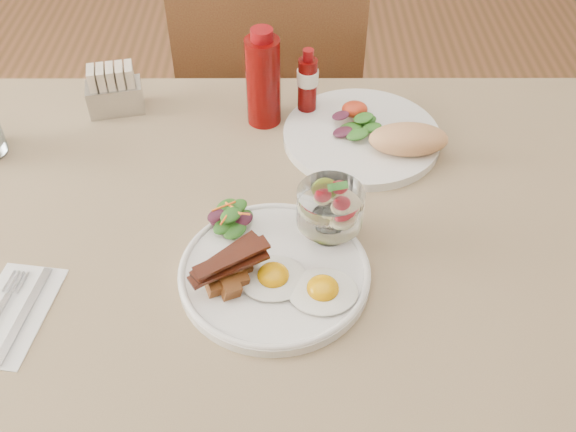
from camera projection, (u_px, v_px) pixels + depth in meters
name	position (u px, v px, depth m)	size (l,w,h in m)	color
table	(263.00, 268.00, 1.07)	(1.33, 0.88, 0.75)	brown
chair_far	(271.00, 107.00, 1.64)	(0.42, 0.42, 0.93)	brown
main_plate	(274.00, 273.00, 0.94)	(0.28, 0.28, 0.02)	silver
fried_eggs	(298.00, 283.00, 0.90)	(0.19, 0.14, 0.03)	silver
bacon_potato_pile	(229.00, 271.00, 0.90)	(0.12, 0.09, 0.05)	brown
side_salad	(231.00, 219.00, 0.98)	(0.07, 0.07, 0.04)	#1A4713
fruit_cup	(330.00, 207.00, 0.94)	(0.10, 0.10, 0.10)	white
second_plate	(372.00, 136.00, 1.15)	(0.29, 0.29, 0.07)	silver
ketchup_bottle	(263.00, 80.00, 1.16)	(0.08, 0.08, 0.19)	#5B0605
hot_sauce_bottle	(307.00, 85.00, 1.18)	(0.05, 0.05, 0.14)	#5B0605
sugar_caddy	(114.00, 92.00, 1.21)	(0.11, 0.08, 0.09)	#AFAFB4
napkin_cutlery	(12.00, 314.00, 0.89)	(0.12, 0.19, 0.01)	white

